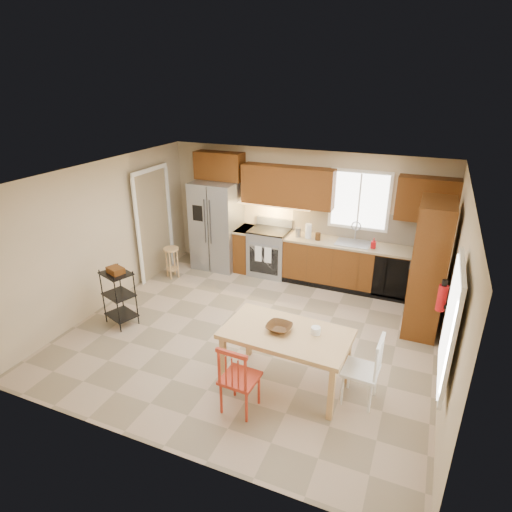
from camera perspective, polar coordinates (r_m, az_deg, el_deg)
The scene contains 33 objects.
floor at distance 6.90m, azimuth -0.56°, elevation -10.17°, with size 5.50×5.50×0.00m, color tan.
ceiling at distance 5.92m, azimuth -0.65°, elevation 10.58°, with size 5.50×5.00×0.02m, color silver.
wall_back at distance 8.51m, azimuth 6.10°, elevation 5.60°, with size 5.50×0.02×2.50m, color #CCB793.
wall_front at distance 4.41m, azimuth -13.90°, elevation -12.60°, with size 5.50×0.02×2.50m, color #CCB793.
wall_left at distance 7.74m, azimuth -19.67°, elevation 2.58°, with size 0.02×5.00×2.50m, color #CCB793.
wall_right at distance 5.89m, azimuth 24.90°, elevation -4.67°, with size 0.02×5.00×2.50m, color #CCB793.
refrigerator at distance 8.90m, azimuth -5.25°, elevation 4.11°, with size 0.92×0.75×1.82m, color gray.
range_stove at distance 8.66m, azimuth 1.80°, elevation 0.48°, with size 0.76×0.63×0.92m, color gray.
base_cabinet_narrow at distance 8.88m, azimuth -1.48°, elevation 0.98°, with size 0.30×0.60×0.90m, color #5C3211.
base_cabinet_run at distance 8.26m, azimuth 13.83°, elevation -1.44°, with size 2.92×0.60×0.90m, color #5C3211.
dishwasher at distance 7.95m, azimuth 17.43°, elevation -2.86°, with size 0.60×0.02×0.78m, color black.
backsplash at distance 8.27m, azimuth 14.64°, elevation 3.90°, with size 2.92×0.03×0.55m, color beige.
upper_over_fridge at distance 8.77m, azimuth -4.91°, elevation 11.89°, with size 1.00×0.35×0.55m, color #643110.
upper_left_block at distance 8.27m, azimuth 4.23°, elevation 9.29°, with size 1.80×0.35×0.75m, color #643110.
upper_right_block at distance 7.87m, azimuth 21.85°, elevation 7.00°, with size 1.00×0.35×0.75m, color #643110.
window_back at distance 8.15m, azimuth 13.64°, elevation 7.23°, with size 1.12×0.04×1.12m, color white.
sink at distance 8.13m, azimuth 12.78°, elevation 1.40°, with size 0.62×0.46×0.16m, color gray.
undercab_glow at distance 8.45m, azimuth 2.16°, elevation 6.85°, with size 1.60×0.30×0.01m, color #FFBF66.
soap_bottle at distance 7.95m, azimuth 15.41°, elevation 1.66°, with size 0.09×0.09×0.19m, color #B50C11.
paper_towel at distance 8.19m, azimuth 6.99°, elevation 3.32°, with size 0.12×0.12×0.28m, color white.
canister_steel at distance 8.26m, azimuth 5.64°, elevation 3.18°, with size 0.11×0.11×0.18m, color gray.
canister_wood at distance 8.14m, azimuth 8.26°, elevation 2.60°, with size 0.10×0.10×0.14m, color #492A13.
pantry at distance 7.05m, azimuth 22.00°, elevation -1.51°, with size 0.50×0.95×2.10m, color #5C3211.
fire_extinguisher at distance 6.08m, azimuth 23.54°, elevation -5.15°, with size 0.12×0.12×0.36m, color #B50C11.
window_right at distance 4.77m, azimuth 24.55°, elevation -8.40°, with size 0.04×1.02×1.32m, color white.
doorway at distance 8.70m, azimuth -13.51°, elevation 4.07°, with size 0.04×0.95×2.10m, color #8C7A59.
dining_table at distance 5.70m, azimuth 3.97°, elevation -13.47°, with size 1.59×0.90×0.78m, color tan, non-canonical shape.
chair_red at distance 5.27m, azimuth -2.15°, elevation -15.79°, with size 0.44×0.44×0.94m, color #B12F1B, non-canonical shape.
chair_white at distance 5.53m, azimuth 13.82°, elevation -14.44°, with size 0.44×0.44×0.94m, color white, non-canonical shape.
table_bowl at distance 5.50m, azimuth 3.09°, elevation -9.91°, with size 0.32×0.32×0.08m, color #492A13.
table_jar at distance 5.46m, azimuth 7.96°, elevation -10.02°, with size 0.12×0.12×0.14m, color white.
bar_stool at distance 8.72m, azimuth -11.11°, elevation -0.87°, with size 0.31×0.31×0.63m, color tan, non-canonical shape.
utility_cart at distance 7.24m, azimuth -17.76°, elevation -5.28°, with size 0.48×0.37×0.95m, color black, non-canonical shape.
Camera 1 is at (2.30, -5.30, 3.76)m, focal length 30.00 mm.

